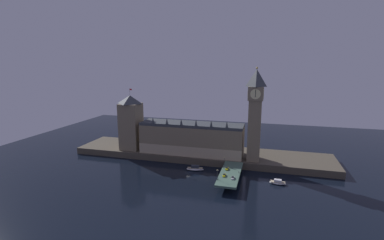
{
  "coord_description": "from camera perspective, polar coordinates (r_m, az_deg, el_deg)",
  "views": [
    {
      "loc": [
        54.55,
        -187.21,
        79.35
      ],
      "look_at": [
        -2.38,
        20.0,
        36.52
      ],
      "focal_mm": 26.0,
      "sensor_mm": 36.0,
      "label": 1
    }
  ],
  "objects": [
    {
      "name": "car_southbound_lead",
      "position": [
        188.18,
        8.35,
        -11.64
      ],
      "size": [
        2.01,
        4.43,
        1.33
      ],
      "color": "silver",
      "rests_on": "bridge"
    },
    {
      "name": "pedestrian_mid_walk",
      "position": [
        197.29,
        9.61,
        -10.48
      ],
      "size": [
        0.38,
        0.38,
        1.76
      ],
      "color": "black",
      "rests_on": "bridge"
    },
    {
      "name": "embankment",
      "position": [
        244.98,
        1.73,
        -6.95
      ],
      "size": [
        220.0,
        42.0,
        5.49
      ],
      "color": "#4C4438",
      "rests_on": "ground_plane"
    },
    {
      "name": "pedestrian_near_rail",
      "position": [
        185.37,
        5.36,
        -11.85
      ],
      "size": [
        0.38,
        0.38,
        1.66
      ],
      "color": "black",
      "rests_on": "bridge"
    },
    {
      "name": "clock_tower",
      "position": [
        216.58,
        12.8,
        1.51
      ],
      "size": [
        11.64,
        11.75,
        72.32
      ],
      "color": "#7F7056",
      "rests_on": "embankment"
    },
    {
      "name": "boat_downstream",
      "position": [
        201.27,
        17.18,
        -12.12
      ],
      "size": [
        11.18,
        5.58,
        3.2
      ],
      "color": "white",
      "rests_on": "ground_plane"
    },
    {
      "name": "car_northbound_lead",
      "position": [
        202.86,
        7.19,
        -9.86
      ],
      "size": [
        1.99,
        4.48,
        1.47
      ],
      "color": "yellow",
      "rests_on": "bridge"
    },
    {
      "name": "bridge",
      "position": [
        198.34,
        7.82,
        -11.06
      ],
      "size": [
        13.65,
        46.0,
        5.83
      ],
      "color": "#476656",
      "rests_on": "ground_plane"
    },
    {
      "name": "boat_upstream",
      "position": [
        215.13,
        0.63,
        -9.93
      ],
      "size": [
        13.52,
        6.07,
        4.26
      ],
      "color": "white",
      "rests_on": "ground_plane"
    },
    {
      "name": "ground_plane",
      "position": [
        210.53,
        -0.83,
        -10.87
      ],
      "size": [
        400.0,
        400.0,
        0.0
      ],
      "primitive_type": "plane",
      "color": "black"
    },
    {
      "name": "street_lamp_near",
      "position": [
        183.46,
        5.22,
        -10.87
      ],
      "size": [
        1.34,
        0.6,
        7.22
      ],
      "color": "#2D3333",
      "rests_on": "bridge"
    },
    {
      "name": "car_northbound_trail",
      "position": [
        191.42,
        6.64,
        -11.18
      ],
      "size": [
        1.84,
        4.65,
        1.42
      ],
      "color": "yellow",
      "rests_on": "bridge"
    },
    {
      "name": "pedestrian_far_rail",
      "position": [
        204.69,
        6.41,
        -9.56
      ],
      "size": [
        0.38,
        0.38,
        1.82
      ],
      "color": "black",
      "rests_on": "bridge"
    },
    {
      "name": "victoria_tower",
      "position": [
        250.91,
        -12.41,
        -0.45
      ],
      "size": [
        17.04,
        17.04,
        53.83
      ],
      "color": "#7F7056",
      "rests_on": "embankment"
    },
    {
      "name": "parliament_hall",
      "position": [
        235.0,
        -0.07,
        -3.75
      ],
      "size": [
        86.22,
        22.5,
        31.25
      ],
      "color": "#7F7056",
      "rests_on": "embankment"
    },
    {
      "name": "street_lamp_far",
      "position": [
        210.88,
        6.65,
        -8.08
      ],
      "size": [
        1.34,
        0.6,
        6.23
      ],
      "color": "#2D3333",
      "rests_on": "bridge"
    }
  ]
}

